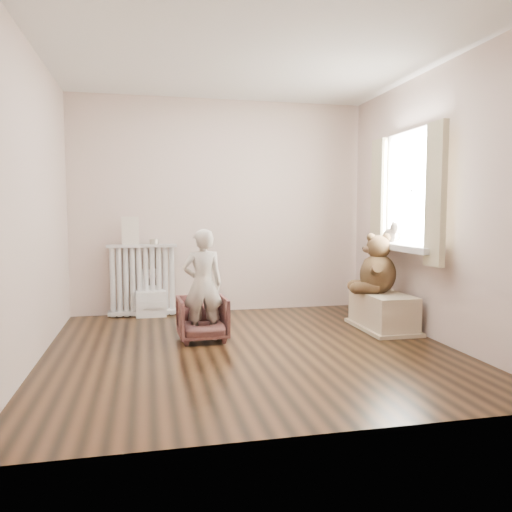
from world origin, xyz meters
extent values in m
cube|color=black|center=(0.00, 0.00, 0.00)|extent=(3.60, 3.60, 0.01)
cube|color=white|center=(0.00, 0.00, 2.60)|extent=(3.60, 3.60, 0.01)
cube|color=beige|center=(0.00, 1.80, 1.30)|extent=(3.60, 0.02, 2.60)
cube|color=beige|center=(0.00, -1.80, 1.30)|extent=(3.60, 0.02, 2.60)
cube|color=beige|center=(-1.80, 0.00, 1.30)|extent=(0.02, 3.60, 2.60)
cube|color=beige|center=(1.80, 0.00, 1.30)|extent=(0.02, 3.60, 2.60)
cube|color=white|center=(1.76, 0.30, 1.45)|extent=(0.03, 0.90, 1.10)
cube|color=silver|center=(1.67, 0.30, 0.87)|extent=(0.22, 1.10, 0.06)
cube|color=beige|center=(1.65, -0.27, 1.39)|extent=(0.06, 0.26, 1.30)
cube|color=beige|center=(1.65, 0.87, 1.39)|extent=(0.06, 0.26, 1.30)
cube|color=silver|center=(-0.96, 1.68, 0.39)|extent=(0.81, 0.15, 0.85)
cube|color=beige|center=(-1.09, 1.68, 1.02)|extent=(0.20, 0.02, 0.33)
cylinder|color=#A59E8C|center=(-0.82, 1.68, 0.88)|extent=(0.11, 0.11, 0.07)
cube|color=silver|center=(-0.86, 1.65, 0.28)|extent=(0.35, 0.25, 0.55)
imported|color=brown|center=(-0.39, 0.38, 0.21)|extent=(0.48, 0.49, 0.43)
imported|color=beige|center=(-0.39, 0.33, 0.55)|extent=(0.40, 0.27, 1.06)
cube|color=beige|center=(1.52, 0.44, 0.20)|extent=(0.43, 0.81, 0.38)
camera|label=1|loc=(-0.90, -4.33, 1.23)|focal=35.00mm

